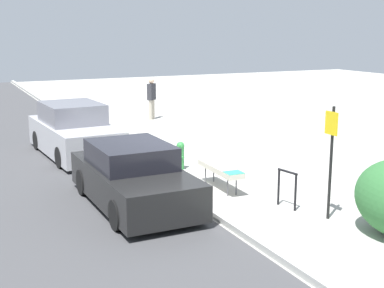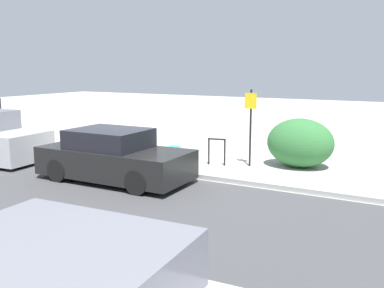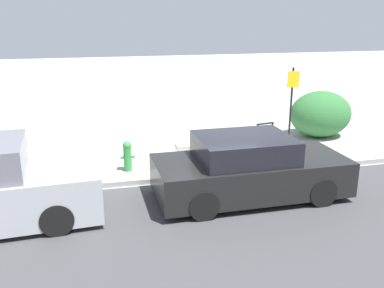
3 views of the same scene
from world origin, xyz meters
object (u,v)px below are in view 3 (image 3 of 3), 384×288
object	(u,v)px
bike_rack	(265,134)
sign_post	(291,99)
parked_car_near	(249,169)
fire_hydrant	(127,155)
bench	(208,145)

from	to	relation	value
bike_rack	sign_post	size ratio (longest dim) A/B	0.36
bike_rack	parked_car_near	xyz separation A→B (m)	(-1.59, -2.92, 0.12)
bike_rack	sign_post	world-z (taller)	sign_post
bike_rack	fire_hydrant	distance (m)	4.02
fire_hydrant	bike_rack	bearing A→B (deg)	10.41
bench	sign_post	distance (m)	3.07
bench	parked_car_near	xyz separation A→B (m)	(0.25, -2.30, 0.14)
bench	parked_car_near	world-z (taller)	parked_car_near
fire_hydrant	bench	bearing A→B (deg)	2.88
bike_rack	fire_hydrant	xyz separation A→B (m)	(-3.95, -0.73, -0.09)
bike_rack	parked_car_near	bearing A→B (deg)	-118.59
sign_post	fire_hydrant	distance (m)	5.09
bench	parked_car_near	size ratio (longest dim) A/B	0.42
sign_post	parked_car_near	world-z (taller)	sign_post
bench	sign_post	world-z (taller)	sign_post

